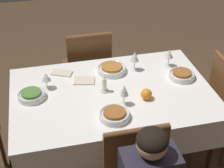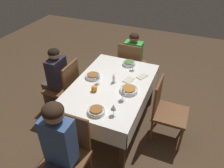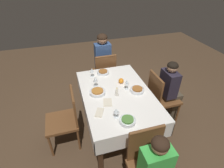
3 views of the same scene
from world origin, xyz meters
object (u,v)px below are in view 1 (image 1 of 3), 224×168
dining_table (112,101)px  bowl_east (31,95)px  bowl_north (114,115)px  napkin_red_folded (62,73)px  chair_south (88,67)px  wine_glass_west (169,55)px  bowl_south (112,69)px  orange_fruit (146,94)px  wine_glass_east (46,78)px  wine_glass_north (124,91)px  candle_centerpiece (104,86)px  napkin_spare_side (84,81)px  wine_glass_south (135,57)px  bowl_west (182,75)px

dining_table → bowl_east: bowl_east is taller
bowl_north → napkin_red_folded: size_ratio=1.12×
chair_south → wine_glass_west: size_ratio=5.96×
bowl_south → orange_fruit: orange_fruit is taller
wine_glass_east → wine_glass_north: bearing=147.7°
wine_glass_east → candle_centerpiece: bearing=161.5°
napkin_spare_side → wine_glass_north: bearing=122.4°
bowl_east → candle_centerpiece: 0.53m
dining_table → wine_glass_east: wine_glass_east is taller
wine_glass_south → candle_centerpiece: size_ratio=1.25×
wine_glass_west → wine_glass_south: wine_glass_south is taller
wine_glass_west → candle_centerpiece: size_ratio=1.12×
wine_glass_east → orange_fruit: bearing=156.6°
chair_south → wine_glass_east: size_ratio=6.79×
chair_south → wine_glass_west: bearing=139.9°
bowl_south → bowl_west: bearing=157.7°
wine_glass_west → bowl_north: size_ratio=0.74×
chair_south → bowl_east: 0.90m
bowl_north → wine_glass_east: bearing=-47.7°
bowl_south → napkin_spare_side: size_ratio=1.28×
orange_fruit → napkin_spare_side: bearing=-39.4°
bowl_west → napkin_spare_side: size_ratio=1.12×
bowl_south → bowl_north: bearing=78.7°
chair_south → bowl_north: size_ratio=4.38×
chair_south → wine_glass_south: chair_south is taller
dining_table → candle_centerpiece: candle_centerpiece is taller
wine_glass_west → bowl_north: 0.80m
bowl_north → orange_fruit: (-0.27, -0.15, 0.01)m
wine_glass_west → dining_table: bearing=25.3°
wine_glass_north → wine_glass_south: 0.47m
bowl_west → wine_glass_north: bearing=23.2°
bowl_east → candle_centerpiece: size_ratio=1.45×
orange_fruit → candle_centerpiece: bearing=-30.0°
candle_centerpiece → bowl_west: bearing=-176.1°
dining_table → wine_glass_south: wine_glass_south is taller
wine_glass_east → candle_centerpiece: (-0.41, 0.14, -0.05)m
napkin_red_folded → napkin_spare_side: 0.22m
bowl_west → napkin_spare_side: bearing=-9.5°
wine_glass_south → napkin_red_folded: 0.59m
bowl_south → napkin_red_folded: size_ratio=1.25×
napkin_spare_side → candle_centerpiece: bearing=126.5°
bowl_west → chair_south: bearing=-47.6°
bowl_south → wine_glass_south: wine_glass_south is taller
bowl_north → napkin_spare_side: bearing=-75.4°
bowl_west → napkin_spare_side: bowl_west is taller
wine_glass_west → orange_fruit: 0.51m
wine_glass_east → candle_centerpiece: 0.43m
dining_table → bowl_west: size_ratio=7.36×
chair_south → napkin_spare_side: chair_south is taller
bowl_west → napkin_spare_side: 0.76m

